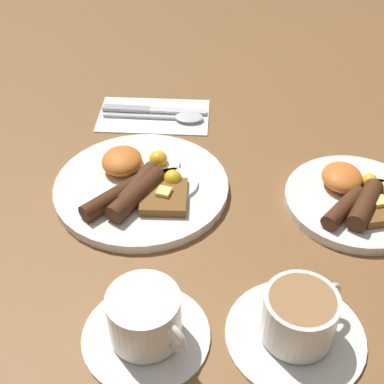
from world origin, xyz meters
name	(u,v)px	position (x,y,z in m)	size (l,w,h in m)	color
ground_plane	(142,191)	(0.00, 0.00, 0.00)	(3.00, 3.00, 0.00)	brown
breakfast_plate_near	(141,185)	(0.00, 0.00, 0.01)	(0.27, 0.27, 0.05)	silver
breakfast_plate_far	(357,198)	(0.01, 0.33, 0.01)	(0.21, 0.21, 0.05)	silver
teacup_near	(145,322)	(0.27, 0.05, 0.03)	(0.15, 0.15, 0.07)	silver
teacup_far	(298,322)	(0.25, 0.22, 0.03)	(0.17, 0.17, 0.07)	silver
napkin	(154,115)	(-0.22, -0.01, 0.00)	(0.12, 0.21, 0.01)	white
knife	(148,109)	(-0.23, -0.02, 0.01)	(0.02, 0.20, 0.01)	silver
spoon	(179,117)	(-0.20, 0.04, 0.01)	(0.04, 0.19, 0.01)	silver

